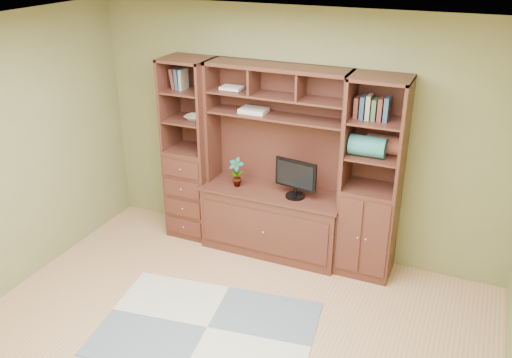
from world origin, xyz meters
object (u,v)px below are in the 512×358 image
at_px(center_hutch, 273,165).
at_px(left_tower, 191,150).
at_px(right_tower, 372,180).
at_px(monitor, 296,172).

distance_m(center_hutch, left_tower, 1.00).
height_order(left_tower, right_tower, same).
height_order(center_hutch, right_tower, same).
bearing_deg(left_tower, center_hutch, -2.29).
relative_size(right_tower, monitor, 3.65).
height_order(center_hutch, left_tower, same).
bearing_deg(right_tower, left_tower, 180.00).
relative_size(center_hutch, monitor, 3.65).
xyz_separation_m(left_tower, monitor, (1.27, -0.07, -0.01)).
distance_m(center_hutch, monitor, 0.27).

